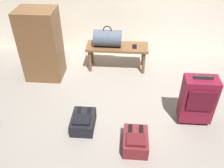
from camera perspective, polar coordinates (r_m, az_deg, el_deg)
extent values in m
plane|color=gray|center=(3.40, 3.30, -4.84)|extent=(6.60, 6.60, 0.00)
cube|color=brown|center=(3.96, 1.22, 8.76)|extent=(1.00, 0.36, 0.04)
cylinder|color=brown|center=(4.00, -5.26, 5.41)|extent=(0.05, 0.05, 0.38)
cylinder|color=brown|center=(3.96, 7.47, 4.91)|extent=(0.05, 0.05, 0.38)
cylinder|color=brown|center=(4.22, -4.73, 7.23)|extent=(0.05, 0.05, 0.38)
cylinder|color=brown|center=(4.18, 7.36, 6.76)|extent=(0.05, 0.05, 0.38)
cylinder|color=#475160|center=(3.91, -1.08, 10.76)|extent=(0.44, 0.26, 0.26)
torus|color=black|center=(3.85, -1.11, 12.64)|extent=(0.14, 0.02, 0.14)
cube|color=black|center=(3.94, 5.34, 8.81)|extent=(0.07, 0.14, 0.01)
cube|color=black|center=(3.94, 5.34, 8.87)|extent=(0.06, 0.13, 0.00)
cube|color=maroon|center=(3.12, 19.55, -3.41)|extent=(0.40, 0.23, 0.60)
cube|color=#500E1C|center=(2.98, 20.33, -3.85)|extent=(0.32, 0.02, 0.27)
cube|color=#262628|center=(2.93, 20.80, 1.44)|extent=(0.22, 0.03, 0.04)
cylinder|color=black|center=(3.35, 15.86, -6.76)|extent=(0.02, 0.05, 0.05)
cylinder|color=black|center=(3.42, 20.42, -6.83)|extent=(0.02, 0.05, 0.05)
cube|color=black|center=(3.05, -6.81, -8.87)|extent=(0.28, 0.38, 0.17)
cube|color=black|center=(2.93, -7.18, -8.37)|extent=(0.21, 0.17, 0.04)
cube|color=black|center=(3.04, -7.90, -6.64)|extent=(0.04, 0.19, 0.02)
cube|color=black|center=(3.02, -5.54, -6.79)|extent=(0.04, 0.19, 0.02)
cube|color=maroon|center=(2.84, 5.56, -13.34)|extent=(0.28, 0.38, 0.17)
cube|color=#55181C|center=(2.71, 5.70, -13.00)|extent=(0.21, 0.17, 0.04)
cube|color=black|center=(2.81, 4.36, -11.00)|extent=(0.04, 0.19, 0.02)
cube|color=black|center=(2.81, 6.98, -11.09)|extent=(0.04, 0.19, 0.02)
cube|color=brown|center=(3.85, -16.36, 8.82)|extent=(0.56, 0.44, 1.10)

